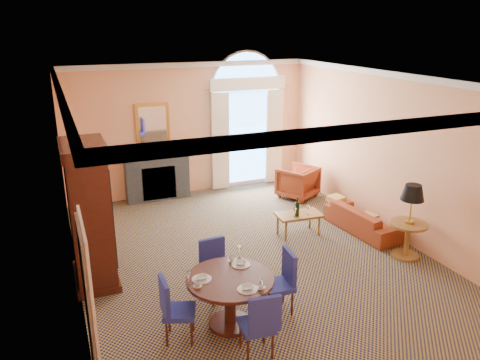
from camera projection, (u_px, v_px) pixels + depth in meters
name	position (u px, v px, depth m)	size (l,w,h in m)	color
ground	(250.00, 255.00, 8.62)	(7.50, 7.50, 0.00)	#13183E
room_envelope	(235.00, 114.00, 8.40)	(6.04, 7.52, 3.45)	#FFAD79
armoire	(90.00, 217.00, 7.45)	(0.67, 1.19, 2.34)	#38150C
dining_table	(230.00, 290.00, 6.43)	(1.21, 1.21, 0.96)	#38150C
dining_chair_north	(214.00, 265.00, 7.18)	(0.51, 0.51, 0.93)	navy
dining_chair_south	(260.00, 322.00, 5.81)	(0.46, 0.47, 0.93)	navy
dining_chair_east	(283.00, 278.00, 6.81)	(0.46, 0.45, 0.93)	navy
dining_chair_west	(172.00, 306.00, 6.13)	(0.53, 0.53, 0.93)	navy
sofa	(363.00, 219.00, 9.53)	(1.74, 0.68, 0.51)	#93381A
armchair	(297.00, 182.00, 11.40)	(0.82, 0.84, 0.77)	#93381A
coffee_table	(299.00, 215.00, 9.31)	(0.92, 0.56, 0.84)	olive
side_table	(410.00, 212.00, 8.29)	(0.66, 0.66, 1.36)	olive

